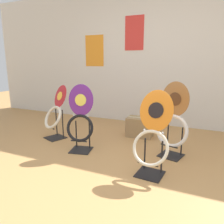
% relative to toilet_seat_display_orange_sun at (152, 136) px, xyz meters
% --- Properties ---
extents(ground_plane, '(14.00, 14.00, 0.00)m').
position_rel_toilet_seat_display_orange_sun_xyz_m(ground_plane, '(-0.36, -0.39, -0.43)').
color(ground_plane, '#B7844C').
extents(wall_back, '(8.00, 0.07, 2.60)m').
position_rel_toilet_seat_display_orange_sun_xyz_m(wall_back, '(-0.36, 2.00, 0.87)').
color(wall_back, silver).
rests_on(wall_back, ground_plane).
extents(toilet_seat_display_orange_sun, '(0.41, 0.37, 0.92)m').
position_rel_toilet_seat_display_orange_sun_xyz_m(toilet_seat_display_orange_sun, '(0.00, 0.00, 0.00)').
color(toilet_seat_display_orange_sun, black).
rests_on(toilet_seat_display_orange_sun, ground_plane).
extents(toilet_seat_display_woodgrain, '(0.44, 0.34, 0.97)m').
position_rel_toilet_seat_display_orange_sun_xyz_m(toilet_seat_display_woodgrain, '(0.13, 0.55, -0.00)').
color(toilet_seat_display_woodgrain, black).
rests_on(toilet_seat_display_woodgrain, ground_plane).
extents(toilet_seat_display_crimson_swirl, '(0.45, 0.45, 0.85)m').
position_rel_toilet_seat_display_orange_sun_xyz_m(toilet_seat_display_crimson_swirl, '(-1.70, 0.52, -0.04)').
color(toilet_seat_display_crimson_swirl, black).
rests_on(toilet_seat_display_crimson_swirl, ground_plane).
extents(toilet_seat_display_purple_note, '(0.40, 0.33, 0.92)m').
position_rel_toilet_seat_display_orange_sun_xyz_m(toilet_seat_display_purple_note, '(-1.05, 0.24, -0.00)').
color(toilet_seat_display_purple_note, black).
rests_on(toilet_seat_display_purple_note, ground_plane).
extents(storage_box, '(0.43, 0.30, 0.32)m').
position_rel_toilet_seat_display_orange_sun_xyz_m(storage_box, '(-0.48, 1.14, -0.27)').
color(storage_box, '#93754C').
rests_on(storage_box, ground_plane).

